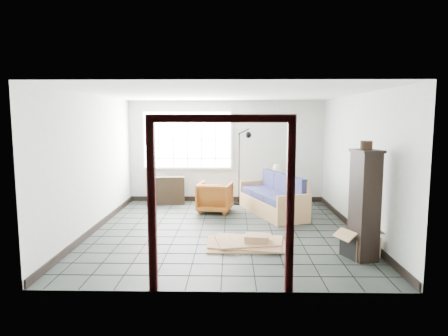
{
  "coord_description": "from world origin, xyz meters",
  "views": [
    {
      "loc": [
        0.13,
        -7.5,
        2.15
      ],
      "look_at": [
        -0.02,
        0.3,
        1.18
      ],
      "focal_mm": 32.0,
      "sensor_mm": 36.0,
      "label": 1
    }
  ],
  "objects_px": {
    "futon_sofa": "(275,199)",
    "tall_shelf": "(365,204)",
    "armchair": "(215,196)",
    "side_table": "(279,185)"
  },
  "relations": [
    {
      "from": "tall_shelf",
      "to": "armchair",
      "type": "bearing_deg",
      "value": 116.6
    },
    {
      "from": "armchair",
      "to": "side_table",
      "type": "distance_m",
      "value": 1.79
    },
    {
      "from": "armchair",
      "to": "side_table",
      "type": "xyz_separation_m",
      "value": [
        1.57,
        0.84,
        0.12
      ]
    },
    {
      "from": "futon_sofa",
      "to": "side_table",
      "type": "bearing_deg",
      "value": 57.55
    },
    {
      "from": "futon_sofa",
      "to": "side_table",
      "type": "height_order",
      "value": "futon_sofa"
    },
    {
      "from": "futon_sofa",
      "to": "side_table",
      "type": "xyz_separation_m",
      "value": [
        0.21,
        0.98,
        0.17
      ]
    },
    {
      "from": "futon_sofa",
      "to": "tall_shelf",
      "type": "bearing_deg",
      "value": -90.86
    },
    {
      "from": "futon_sofa",
      "to": "armchair",
      "type": "xyz_separation_m",
      "value": [
        -1.36,
        0.14,
        0.05
      ]
    },
    {
      "from": "side_table",
      "to": "tall_shelf",
      "type": "height_order",
      "value": "tall_shelf"
    },
    {
      "from": "armchair",
      "to": "tall_shelf",
      "type": "distance_m",
      "value": 3.92
    }
  ]
}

